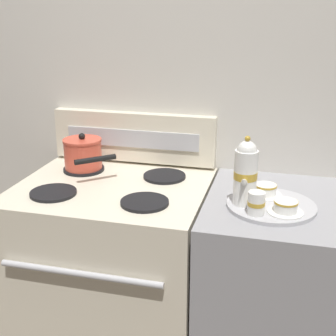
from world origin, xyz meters
name	(u,v)px	position (x,y,z in m)	size (l,w,h in m)	color
wall_back	(205,130)	(0.00, 0.34, 1.10)	(6.00, 0.05, 2.20)	beige
stove	(116,286)	(-0.31, 0.00, 0.47)	(0.76, 0.66, 0.95)	beige
control_panel	(134,137)	(-0.31, 0.29, 1.06)	(0.74, 0.05, 0.22)	beige
side_counter	(281,311)	(0.38, 0.00, 0.47)	(0.62, 0.63, 0.94)	#939399
saucepan	(83,153)	(-0.49, 0.14, 1.01)	(0.26, 0.27, 0.16)	#D14C38
serving_tray	(271,206)	(0.31, -0.06, 0.94)	(0.32, 0.32, 0.01)	#B2B2B7
teapot	(246,172)	(0.22, -0.08, 1.07)	(0.08, 0.13, 0.25)	white
teacup_left	(286,207)	(0.36, -0.13, 0.97)	(0.12, 0.12, 0.04)	white
teacup_right	(265,190)	(0.29, 0.01, 0.97)	(0.12, 0.12, 0.04)	white
creamer_jug	(256,203)	(0.27, -0.16, 0.99)	(0.06, 0.06, 0.08)	white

